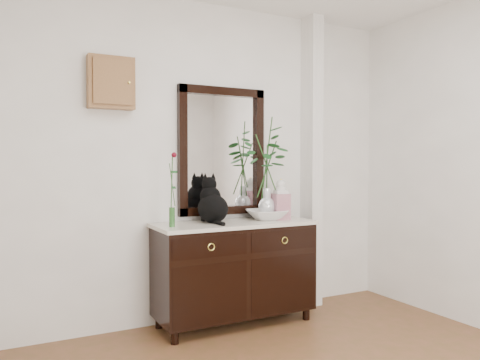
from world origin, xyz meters
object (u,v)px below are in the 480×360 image
lotus_bowl (267,215)px  ginger_jar (281,199)px  sideboard (234,267)px  cat (213,199)px

lotus_bowl → ginger_jar: bearing=-24.9°
lotus_bowl → ginger_jar: 0.18m
sideboard → cat: cat is taller
sideboard → cat: 0.60m
cat → lotus_bowl: bearing=-3.5°
sideboard → lotus_bowl: lotus_bowl is taller
sideboard → ginger_jar: ginger_jar is taller
sideboard → cat: bearing=163.2°
cat → lotus_bowl: size_ratio=1.10×
cat → ginger_jar: 0.61m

